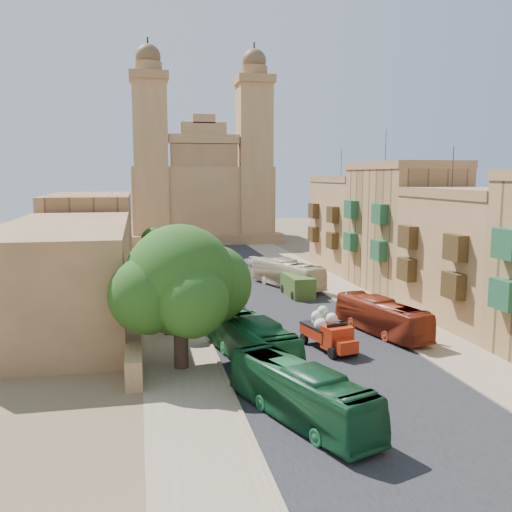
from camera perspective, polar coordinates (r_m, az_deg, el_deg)
name	(u,v)px	position (r m, az deg, el deg)	size (l,w,h in m)	color
ground	(342,378)	(36.21, 8.56, -11.99)	(260.00, 260.00, 0.00)	brown
road_surface	(249,286)	(64.20, -0.73, -3.04)	(14.00, 140.00, 0.01)	black
sidewalk_east	(329,283)	(66.63, 7.33, -2.70)	(5.00, 140.00, 0.01)	#907A5E
sidewalk_west	(163,290)	(63.13, -9.24, -3.34)	(5.00, 140.00, 0.01)	#907A5E
kerb_east	(308,283)	(65.86, 5.27, -2.75)	(0.25, 140.00, 0.12)	#907A5E
kerb_west	(186,288)	(63.26, -6.97, -3.22)	(0.25, 140.00, 0.12)	#907A5E
townhouse_b	(477,256)	(51.59, 21.20, 0.04)	(9.00, 14.00, 14.90)	#9A7145
townhouse_c	(402,226)	(63.58, 14.43, 2.88)	(9.00, 14.00, 17.40)	#A4784A
townhouse_d	(354,223)	(76.42, 9.80, 3.28)	(9.00, 14.00, 15.90)	#9A7145
west_wall	(135,303)	(53.11, -12.02, -4.58)	(1.00, 40.00, 1.80)	#9A7145
west_building_low	(67,273)	(50.88, -18.34, -1.58)	(10.00, 28.00, 8.40)	olive
west_building_mid	(91,233)	(76.45, -16.17, 2.21)	(10.00, 22.00, 10.00)	#A4784A
church	(201,190)	(111.16, -5.55, 6.54)	(28.00, 22.50, 36.30)	#9A7145
ficus_tree	(181,284)	(36.60, -7.48, -2.77)	(9.35, 8.60, 9.35)	#3B281D
street_tree_a	(166,294)	(44.83, -8.94, -3.74)	(3.18, 3.18, 4.89)	#3B281D
street_tree_b	(160,271)	(56.66, -9.54, -1.54)	(2.95, 2.95, 4.53)	#3B281D
street_tree_c	(156,252)	(68.47, -9.94, 0.40)	(3.29, 3.29, 5.07)	#3B281D
street_tree_d	(153,240)	(80.37, -10.22, 1.60)	(3.42, 3.42, 5.25)	#3B281D
red_truck	(328,331)	(41.29, 7.25, -7.49)	(3.06, 5.47, 3.03)	#A6240C
olive_pickup	(298,286)	(59.22, 4.18, -2.98)	(2.51, 5.27, 2.15)	#395520
bus_green_south	(301,393)	(29.74, 4.48, -13.49)	(2.42, 10.35, 2.88)	#144B27
bus_green_north	(251,339)	(38.34, -0.52, -8.33)	(2.58, 11.02, 3.07)	#16602D
bus_red_east	(382,317)	(45.96, 12.45, -5.96)	(2.31, 9.88, 2.75)	maroon
bus_cream_east	(287,274)	(63.39, 3.16, -1.80)	(2.57, 10.98, 3.06)	beige
car_blue_a	(247,326)	(44.83, -0.92, -7.00)	(1.69, 4.20, 1.43)	#4868AA
car_white_a	(227,276)	(67.58, -2.92, -2.02)	(1.17, 3.34, 1.10)	beige
car_cream	(291,284)	(62.54, 3.52, -2.83)	(1.88, 4.09, 1.14)	#C6BE86
car_dkblue	(190,260)	(80.23, -6.58, -0.40)	(1.80, 4.42, 1.28)	#121E42
car_white_b	(253,260)	(79.06, -0.31, -0.44)	(1.63, 4.05, 1.38)	beige
car_blue_b	(209,247)	(95.08, -4.68, 0.93)	(1.33, 3.82, 1.26)	#538BC0
pedestrian_a	(429,330)	(44.59, 16.90, -7.08)	(0.71, 0.47, 1.96)	black
pedestrian_c	(390,321)	(46.95, 13.30, -6.32)	(1.03, 0.43, 1.75)	#302F37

